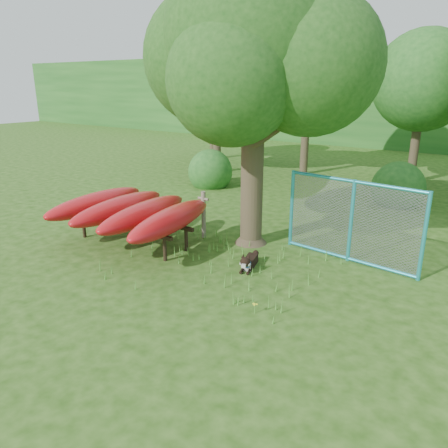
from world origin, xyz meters
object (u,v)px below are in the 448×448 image
Objects in this scene: oak_tree at (254,51)px; husky_dog at (249,262)px; kayak_rack at (131,211)px; fence_section at (351,221)px.

oak_tree is 4.91m from husky_dog.
kayak_rack is 4.02× the size of husky_dog.
oak_tree is at bearing 103.49° from husky_dog.
fence_section is at bearing 6.04° from oak_tree.
fence_section is at bearing 29.46° from husky_dog.
oak_tree is at bearing 36.85° from kayak_rack.
fence_section reaches higher than husky_dog.
oak_tree is 4.56m from fence_section.
oak_tree is at bearing -167.62° from fence_section.
oak_tree is 1.78× the size of kayak_rack.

